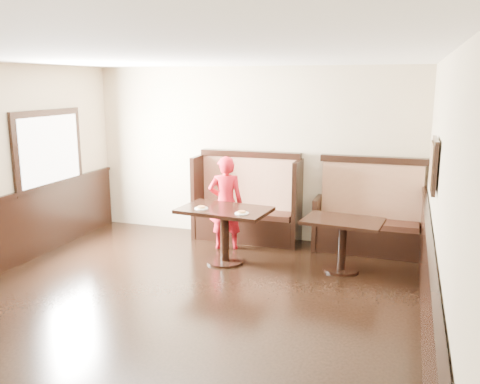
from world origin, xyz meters
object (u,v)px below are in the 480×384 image
at_px(table_main, 225,221).
at_px(booth_main, 248,208).
at_px(child, 226,203).
at_px(table_neighbor, 343,232).
at_px(booth_neighbor, 369,221).

bearing_deg(table_main, booth_main, 97.09).
bearing_deg(booth_main, table_main, -88.52).
xyz_separation_m(table_main, child, (-0.20, 0.61, 0.11)).
height_order(booth_main, table_neighbor, booth_main).
relative_size(booth_neighbor, table_main, 1.24).
distance_m(table_main, child, 0.65).
height_order(booth_neighbor, table_neighbor, booth_neighbor).
relative_size(table_main, table_neighbor, 1.20).
height_order(table_main, child, child).
bearing_deg(table_neighbor, table_main, -166.94).
bearing_deg(booth_neighbor, table_neighbor, -106.11).
xyz_separation_m(booth_neighbor, table_neighbor, (-0.28, -0.97, 0.06)).
bearing_deg(booth_main, table_neighbor, -30.33).
bearing_deg(child, booth_main, -126.72).
bearing_deg(table_main, child, 114.16).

